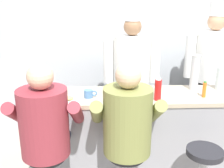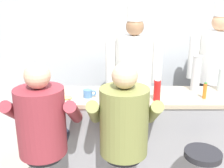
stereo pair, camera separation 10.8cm
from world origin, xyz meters
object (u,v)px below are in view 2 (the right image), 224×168
(ketchup_bottle_red, at_px, (158,89))
(diner_seated_olive, at_px, (124,124))
(cup_stack_steel, at_px, (197,73))
(diner_seated_maroon, at_px, (43,124))
(coffee_mug_blue, at_px, (89,93))
(cereal_bowl, at_px, (127,92))
(cook_in_whites_far, at_px, (216,69))
(cook_in_whites_near, at_px, (134,74))
(hot_sauce_bottle_orange, at_px, (205,91))
(breakfast_plate, at_px, (67,99))

(ketchup_bottle_red, xyz_separation_m, diner_seated_olive, (-0.32, -0.36, -0.19))
(ketchup_bottle_red, relative_size, cup_stack_steel, 0.68)
(cup_stack_steel, distance_m, diner_seated_maroon, 1.59)
(coffee_mug_blue, bearing_deg, cereal_bowl, 12.38)
(ketchup_bottle_red, height_order, cup_stack_steel, cup_stack_steel)
(diner_seated_olive, bearing_deg, cook_in_whites_far, 47.53)
(cup_stack_steel, xyz_separation_m, diner_seated_olive, (-0.76, -0.65, -0.25))
(cereal_bowl, height_order, diner_seated_olive, diner_seated_olive)
(diner_seated_olive, height_order, cook_in_whites_near, cook_in_whites_near)
(ketchup_bottle_red, xyz_separation_m, coffee_mug_blue, (-0.65, 0.09, -0.08))
(diner_seated_maroon, bearing_deg, hot_sauce_bottle_orange, 16.16)
(diner_seated_maroon, height_order, cook_in_whites_far, cook_in_whites_far)
(cereal_bowl, bearing_deg, cup_stack_steel, 9.33)
(ketchup_bottle_red, height_order, cook_in_whites_near, cook_in_whites_near)
(breakfast_plate, bearing_deg, cook_in_whites_near, 51.63)
(cup_stack_steel, bearing_deg, diner_seated_maroon, -155.37)
(cup_stack_steel, bearing_deg, coffee_mug_blue, -169.60)
(cereal_bowl, bearing_deg, cook_in_whites_far, 34.66)
(cup_stack_steel, relative_size, diner_seated_maroon, 0.26)
(breakfast_plate, height_order, cup_stack_steel, cup_stack_steel)
(breakfast_plate, xyz_separation_m, diner_seated_maroon, (-0.14, -0.35, -0.08))
(cook_in_whites_near, distance_m, cook_in_whites_far, 1.08)
(breakfast_plate, distance_m, cook_in_whites_near, 1.13)
(ketchup_bottle_red, xyz_separation_m, cup_stack_steel, (0.44, 0.29, 0.07))
(cook_in_whites_far, bearing_deg, diner_seated_maroon, -144.47)
(diner_seated_maroon, bearing_deg, coffee_mug_blue, 53.64)
(breakfast_plate, bearing_deg, cereal_bowl, 17.59)
(coffee_mug_blue, distance_m, diner_seated_maroon, 0.57)
(hot_sauce_bottle_orange, distance_m, breakfast_plate, 1.31)
(ketchup_bottle_red, height_order, cereal_bowl, ketchup_bottle_red)
(ketchup_bottle_red, height_order, breakfast_plate, ketchup_bottle_red)
(cook_in_whites_near, bearing_deg, cereal_bowl, -99.98)
(ketchup_bottle_red, bearing_deg, cook_in_whites_far, 47.27)
(cereal_bowl, bearing_deg, diner_seated_olive, -95.63)
(hot_sauce_bottle_orange, distance_m, cook_in_whites_near, 1.02)
(coffee_mug_blue, xyz_separation_m, cook_in_whites_near, (0.50, 0.79, -0.01))
(breakfast_plate, height_order, cook_in_whites_far, cook_in_whites_far)
(breakfast_plate, relative_size, diner_seated_maroon, 0.19)
(diner_seated_maroon, bearing_deg, diner_seated_olive, 0.00)
(hot_sauce_bottle_orange, relative_size, coffee_mug_blue, 1.22)
(hot_sauce_bottle_orange, xyz_separation_m, cup_stack_steel, (-0.02, 0.23, 0.11))
(diner_seated_olive, bearing_deg, coffee_mug_blue, 125.77)
(breakfast_plate, height_order, cook_in_whites_near, cook_in_whites_near)
(hot_sauce_bottle_orange, bearing_deg, coffee_mug_blue, 178.26)
(cereal_bowl, xyz_separation_m, diner_seated_olive, (-0.05, -0.54, -0.10))
(ketchup_bottle_red, distance_m, diner_seated_olive, 0.52)
(cook_in_whites_near, bearing_deg, hot_sauce_bottle_orange, -53.32)
(hot_sauce_bottle_orange, distance_m, coffee_mug_blue, 1.11)
(hot_sauce_bottle_orange, bearing_deg, diner_seated_olive, -151.96)
(coffee_mug_blue, bearing_deg, breakfast_plate, -153.28)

